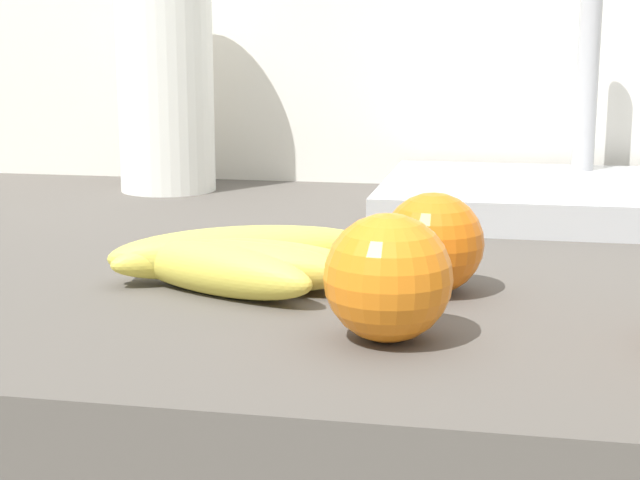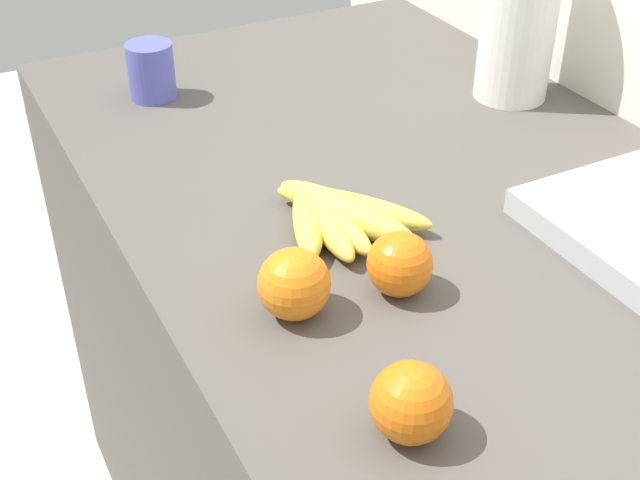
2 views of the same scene
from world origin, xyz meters
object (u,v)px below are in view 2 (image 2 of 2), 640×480
banana_bunch (334,214)px  paper_towel_roll (520,14)px  orange_front (400,264)px  orange_far_right (294,284)px  mug (151,71)px  orange_right (411,402)px

banana_bunch → paper_towel_roll: paper_towel_roll is taller
banana_bunch → orange_front: orange_front is taller
banana_bunch → paper_towel_roll: size_ratio=0.70×
banana_bunch → orange_far_right: 0.17m
paper_towel_roll → mug: size_ratio=3.37×
orange_right → orange_front: (-0.18, 0.10, -0.00)m
orange_far_right → paper_towel_roll: bearing=121.6°
orange_front → paper_towel_roll: (-0.34, 0.41, 0.10)m
orange_right → orange_far_right: 0.19m
mug → orange_far_right: bearing=-3.9°
orange_front → orange_right: bearing=-29.3°
banana_bunch → orange_right: size_ratio=2.80×
orange_far_right → orange_front: bearing=81.5°
orange_right → mug: mug is taller
orange_far_right → mug: mug is taller
orange_front → paper_towel_roll: 0.55m
orange_front → paper_towel_roll: bearing=129.6°
banana_bunch → orange_front: size_ratio=2.88×
orange_right → orange_far_right: bearing=-175.3°
orange_front → paper_towel_roll: size_ratio=0.24×
banana_bunch → mug: bearing=-170.9°
orange_far_right → banana_bunch: bearing=137.8°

